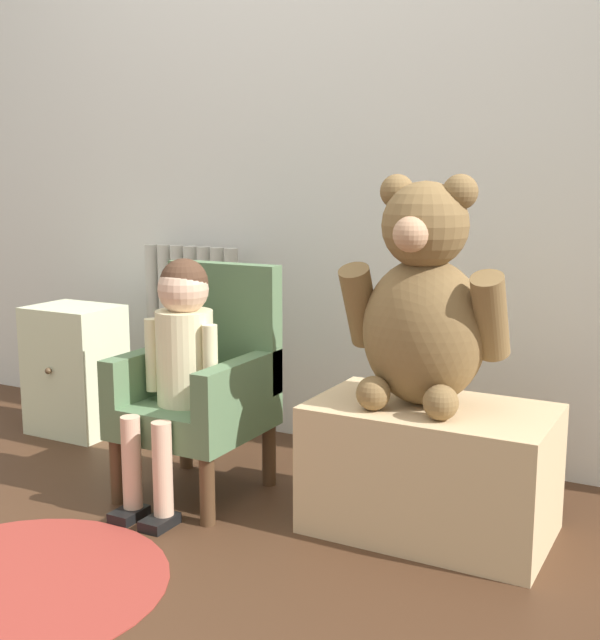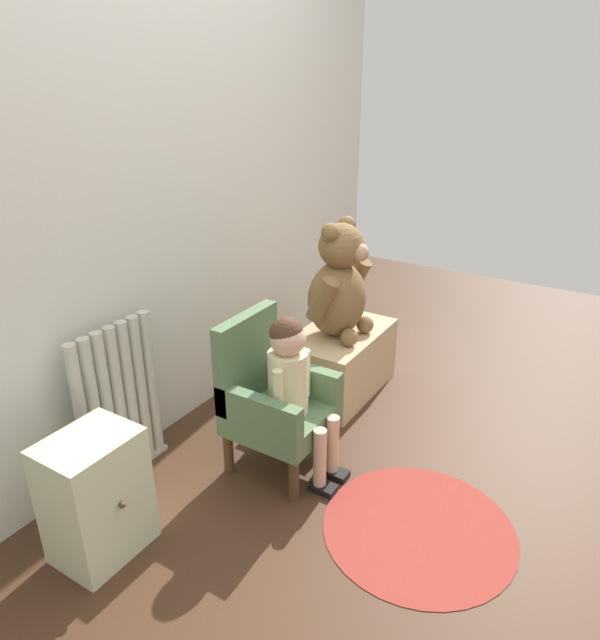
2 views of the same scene
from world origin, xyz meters
TOP-DOWN VIEW (x-y plane):
  - ground_plane at (0.00, 0.00)m, footprint 6.00×6.00m
  - back_wall at (0.00, 1.17)m, footprint 3.80×0.05m
  - radiator at (-0.50, 1.05)m, footprint 0.43×0.05m
  - small_dresser at (-0.86, 0.79)m, footprint 0.32×0.28m
  - child_armchair at (-0.10, 0.55)m, footprint 0.39×0.40m
  - child_figure at (-0.10, 0.44)m, footprint 0.25×0.35m
  - low_bench at (0.63, 0.59)m, footprint 0.65×0.39m
  - large_teddy_bear at (0.59, 0.59)m, footprint 0.45×0.32m
  - floor_rug at (-0.15, -0.18)m, footprint 0.75×0.75m

SIDE VIEW (x-z plane):
  - ground_plane at x=0.00m, z-range 0.00..0.00m
  - floor_rug at x=-0.15m, z-range 0.00..0.01m
  - low_bench at x=0.63m, z-range 0.00..0.36m
  - small_dresser at x=-0.86m, z-range 0.00..0.49m
  - child_armchair at x=-0.10m, z-range -0.01..0.69m
  - radiator at x=-0.50m, z-range 0.00..0.71m
  - child_figure at x=-0.10m, z-range 0.11..0.85m
  - large_teddy_bear at x=0.59m, z-range 0.32..0.94m
  - back_wall at x=0.00m, z-range 0.00..2.40m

